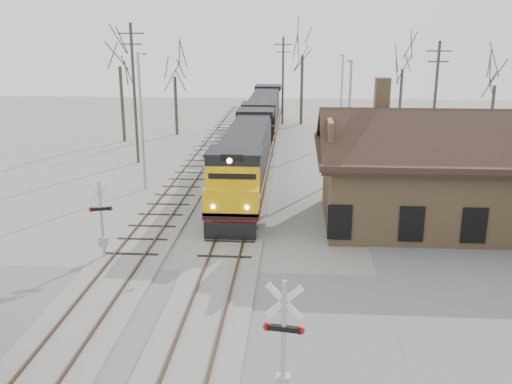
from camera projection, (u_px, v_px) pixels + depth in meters
The scene contains 20 objects.
ground at pixel (204, 322), 21.25m from camera, with size 140.00×140.00×0.00m, color gray.
road at pixel (204, 321), 21.24m from camera, with size 60.00×9.00×0.03m, color slate.
track_main at pixel (243, 202), 35.60m from camera, with size 3.40×90.00×0.24m.
track_siding at pixel (172, 200), 35.91m from camera, with size 3.40×90.00×0.24m.
depot at pixel (454, 182), 31.25m from camera, with size 15.20×9.31×7.90m.
locomotive_lead at pixel (246, 159), 37.30m from camera, with size 2.90×19.40×4.30m.
locomotive_trailing at pixel (264, 115), 56.15m from camera, with size 2.90×19.40×4.07m.
crossbuck_near at pixel (283, 352), 15.77m from camera, with size 1.16×0.30×4.06m.
crossbuck_far at pixel (102, 223), 26.58m from camera, with size 1.07×0.36×3.80m.
streetlight_a at pixel (142, 114), 37.40m from camera, with size 0.25×2.04×9.06m.
streetlight_b at pixel (349, 112), 40.81m from camera, with size 0.25×2.04×8.40m.
streetlight_c at pixel (341, 93), 53.11m from camera, with size 0.25×2.04×8.20m.
utility_pole_a at pixel (134, 92), 44.74m from camera, with size 2.00×0.24×10.92m.
utility_pole_b at pixel (283, 80), 62.98m from camera, with size 2.00×0.24×9.57m.
utility_pole_c at pixel (435, 99), 45.80m from camera, with size 2.00×0.24×9.57m.
tree_a at pixel (119, 54), 52.67m from camera, with size 4.71×4.71×11.54m.
tree_b at pixel (174, 67), 56.50m from camera, with size 3.90×3.90×9.57m.
tree_c at pixel (303, 43), 62.23m from camera, with size 5.08×5.08×12.46m.
tree_d at pixel (403, 59), 60.94m from camera, with size 4.17×4.17×10.22m.
tree_e at pixel (496, 77), 54.92m from camera, with size 3.43×3.43×8.41m.
Camera 1 is at (3.29, -18.87, 10.56)m, focal length 40.00 mm.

